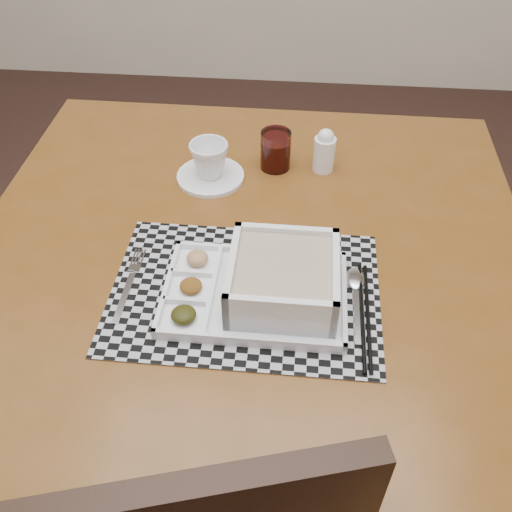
# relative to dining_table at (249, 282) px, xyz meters

# --- Properties ---
(floor) EXTENTS (5.00, 5.00, 0.00)m
(floor) POSITION_rel_dining_table_xyz_m (-0.55, -0.16, -0.74)
(floor) COLOR #301D18
(floor) RESTS_ON ground
(dining_table) EXTENTS (1.10, 1.10, 0.82)m
(dining_table) POSITION_rel_dining_table_xyz_m (0.00, 0.00, 0.00)
(dining_table) COLOR #5A3610
(dining_table) RESTS_ON ground
(placemat) EXTENTS (0.48, 0.34, 0.00)m
(placemat) POSITION_rel_dining_table_xyz_m (0.00, -0.11, 0.09)
(placemat) COLOR #A8A7AF
(placemat) RESTS_ON dining_table
(serving_tray) EXTENTS (0.32, 0.22, 0.09)m
(serving_tray) POSITION_rel_dining_table_xyz_m (0.06, -0.11, 0.12)
(serving_tray) COLOR white
(serving_tray) RESTS_ON placemat
(fork) EXTENTS (0.02, 0.19, 0.00)m
(fork) POSITION_rel_dining_table_xyz_m (-0.21, -0.10, 0.09)
(fork) COLOR silver
(fork) RESTS_ON placemat
(spoon) EXTENTS (0.04, 0.18, 0.01)m
(spoon) POSITION_rel_dining_table_xyz_m (0.20, -0.07, 0.09)
(spoon) COLOR silver
(spoon) RESTS_ON placemat
(chopsticks) EXTENTS (0.02, 0.24, 0.01)m
(chopsticks) POSITION_rel_dining_table_xyz_m (0.22, -0.15, 0.09)
(chopsticks) COLOR black
(chopsticks) RESTS_ON placemat
(saucer) EXTENTS (0.15, 0.15, 0.01)m
(saucer) POSITION_rel_dining_table_xyz_m (-0.11, 0.23, 0.09)
(saucer) COLOR white
(saucer) RESTS_ON dining_table
(cup) EXTENTS (0.09, 0.09, 0.08)m
(cup) POSITION_rel_dining_table_xyz_m (-0.11, 0.23, 0.13)
(cup) COLOR white
(cup) RESTS_ON saucer
(juice_glass) EXTENTS (0.07, 0.07, 0.09)m
(juice_glass) POSITION_rel_dining_table_xyz_m (0.03, 0.29, 0.13)
(juice_glass) COLOR white
(juice_glass) RESTS_ON dining_table
(creamer_bottle) EXTENTS (0.05, 0.05, 0.10)m
(creamer_bottle) POSITION_rel_dining_table_xyz_m (0.14, 0.29, 0.13)
(creamer_bottle) COLOR white
(creamer_bottle) RESTS_ON dining_table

